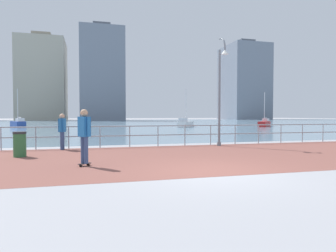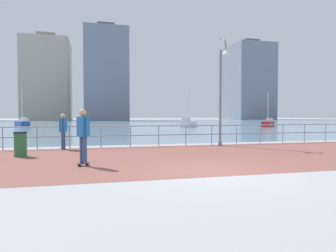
{
  "view_description": "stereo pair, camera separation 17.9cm",
  "coord_description": "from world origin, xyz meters",
  "px_view_note": "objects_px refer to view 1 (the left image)",
  "views": [
    {
      "loc": [
        -3.25,
        -7.46,
        1.53
      ],
      "look_at": [
        -0.21,
        4.1,
        1.1
      ],
      "focal_mm": 31.73,
      "sensor_mm": 36.0,
      "label": 1
    },
    {
      "loc": [
        -3.08,
        -7.5,
        1.53
      ],
      "look_at": [
        -0.21,
        4.1,
        1.1
      ],
      "focal_mm": 31.73,
      "sensor_mm": 36.0,
      "label": 2
    }
  ],
  "objects_px": {
    "bystander": "(62,129)",
    "trash_bin": "(20,144)",
    "skateboarder": "(84,132)",
    "sailboat_red": "(18,124)",
    "sailboat_yellow": "(185,124)",
    "sailboat_ivory": "(264,123)",
    "lamppost": "(221,86)"
  },
  "relations": [
    {
      "from": "trash_bin",
      "to": "lamppost",
      "type": "bearing_deg",
      "value": 10.49
    },
    {
      "from": "bystander",
      "to": "sailboat_ivory",
      "type": "relative_size",
      "value": 0.35
    },
    {
      "from": "lamppost",
      "to": "bystander",
      "type": "height_order",
      "value": "lamppost"
    },
    {
      "from": "lamppost",
      "to": "skateboarder",
      "type": "height_order",
      "value": "lamppost"
    },
    {
      "from": "bystander",
      "to": "trash_bin",
      "type": "height_order",
      "value": "bystander"
    },
    {
      "from": "sailboat_yellow",
      "to": "skateboarder",
      "type": "bearing_deg",
      "value": -114.02
    },
    {
      "from": "skateboarder",
      "to": "sailboat_red",
      "type": "height_order",
      "value": "sailboat_red"
    },
    {
      "from": "bystander",
      "to": "sailboat_ivory",
      "type": "distance_m",
      "value": 32.13
    },
    {
      "from": "bystander",
      "to": "lamppost",
      "type": "bearing_deg",
      "value": -3.16
    },
    {
      "from": "trash_bin",
      "to": "sailboat_yellow",
      "type": "relative_size",
      "value": 0.19
    },
    {
      "from": "bystander",
      "to": "trash_bin",
      "type": "relative_size",
      "value": 1.73
    },
    {
      "from": "lamppost",
      "to": "sailboat_yellow",
      "type": "bearing_deg",
      "value": 76.13
    },
    {
      "from": "trash_bin",
      "to": "sailboat_yellow",
      "type": "xyz_separation_m",
      "value": [
        14.37,
        24.31,
        0.01
      ]
    },
    {
      "from": "sailboat_yellow",
      "to": "sailboat_red",
      "type": "xyz_separation_m",
      "value": [
        -20.81,
        5.65,
        -0.0
      ]
    },
    {
      "from": "lamppost",
      "to": "sailboat_ivory",
      "type": "xyz_separation_m",
      "value": [
        16.51,
        21.79,
        -2.53
      ]
    },
    {
      "from": "skateboarder",
      "to": "sailboat_red",
      "type": "distance_m",
      "value": 33.82
    },
    {
      "from": "sailboat_red",
      "to": "skateboarder",
      "type": "bearing_deg",
      "value": -74.95
    },
    {
      "from": "bystander",
      "to": "trash_bin",
      "type": "distance_m",
      "value": 2.47
    },
    {
      "from": "lamppost",
      "to": "sailboat_ivory",
      "type": "relative_size",
      "value": 1.16
    },
    {
      "from": "lamppost",
      "to": "trash_bin",
      "type": "height_order",
      "value": "lamppost"
    },
    {
      "from": "sailboat_yellow",
      "to": "bystander",
      "type": "bearing_deg",
      "value": -120.39
    },
    {
      "from": "sailboat_red",
      "to": "sailboat_ivory",
      "type": "bearing_deg",
      "value": -11.66
    },
    {
      "from": "skateboarder",
      "to": "sailboat_yellow",
      "type": "bearing_deg",
      "value": 65.98
    },
    {
      "from": "lamppost",
      "to": "sailboat_red",
      "type": "height_order",
      "value": "lamppost"
    },
    {
      "from": "skateboarder",
      "to": "trash_bin",
      "type": "distance_m",
      "value": 3.61
    },
    {
      "from": "lamppost",
      "to": "skateboarder",
      "type": "distance_m",
      "value": 7.99
    },
    {
      "from": "bystander",
      "to": "sailboat_red",
      "type": "bearing_deg",
      "value": 105.51
    },
    {
      "from": "trash_bin",
      "to": "sailboat_ivory",
      "type": "bearing_deg",
      "value": 42.8
    },
    {
      "from": "lamppost",
      "to": "bystander",
      "type": "relative_size",
      "value": 3.34
    },
    {
      "from": "lamppost",
      "to": "sailboat_ivory",
      "type": "height_order",
      "value": "lamppost"
    },
    {
      "from": "sailboat_yellow",
      "to": "sailboat_red",
      "type": "distance_m",
      "value": 21.57
    },
    {
      "from": "skateboarder",
      "to": "sailboat_yellow",
      "type": "distance_m",
      "value": 29.57
    }
  ]
}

